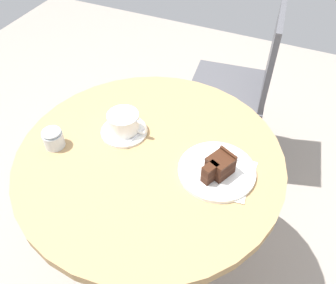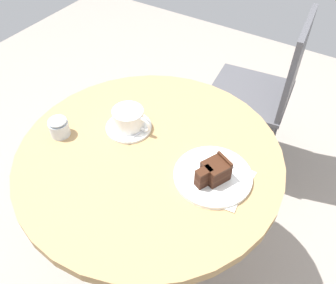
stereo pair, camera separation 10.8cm
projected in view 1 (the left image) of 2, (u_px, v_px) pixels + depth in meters
ground_plane at (156, 265)px, 1.63m from camera, size 4.40×4.40×0.01m
cafe_table at (151, 179)px, 1.18m from camera, size 0.83×0.83×0.74m
saucer at (124, 131)px, 1.16m from camera, size 0.15×0.15×0.01m
coffee_cup at (124, 122)px, 1.14m from camera, size 0.14×0.10×0.06m
teaspoon at (131, 140)px, 1.12m from camera, size 0.04×0.10×0.00m
cake_plate at (217, 171)px, 1.04m from camera, size 0.23×0.23×0.01m
cake_slice at (219, 166)px, 1.01m from camera, size 0.08×0.11×0.07m
fork at (226, 158)px, 1.07m from camera, size 0.12×0.07×0.00m
napkin at (224, 175)px, 1.04m from camera, size 0.16×0.18×0.00m
cafe_chair at (247, 79)px, 1.74m from camera, size 0.42×0.42×0.88m
sugar_pot at (53, 138)px, 1.10m from camera, size 0.06×0.06×0.07m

